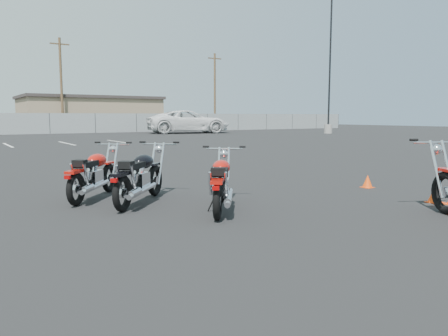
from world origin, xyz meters
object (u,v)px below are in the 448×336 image
motorcycle_front_red (94,174)px  motorcycle_third_red (221,183)px  motorcycle_second_black (140,177)px  white_van (188,115)px

motorcycle_front_red → motorcycle_third_red: bearing=-56.3°
motorcycle_third_red → motorcycle_front_red: bearing=123.7°
motorcycle_second_black → motorcycle_third_red: motorcycle_second_black is taller
white_van → motorcycle_front_red: bearing=161.4°
motorcycle_front_red → motorcycle_second_black: (0.56, -0.89, 0.01)m
motorcycle_third_red → white_van: size_ratio=0.22×
motorcycle_second_black → white_van: (15.90, 28.24, 1.16)m
motorcycle_second_black → white_van: size_ratio=0.21×
motorcycle_third_red → white_van: white_van is taller
motorcycle_front_red → motorcycle_third_red: size_ratio=0.98×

